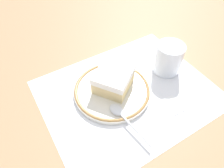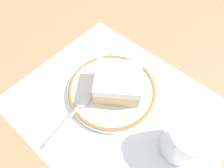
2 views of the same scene
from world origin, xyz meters
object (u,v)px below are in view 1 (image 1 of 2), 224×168
at_px(cake_slice, 114,79).
at_px(sugar_packet, 174,104).
at_px(cup, 168,60).
at_px(spoon, 120,114).
at_px(plate, 112,90).

xyz_separation_m(cake_slice, sugar_packet, (0.10, -0.12, -0.03)).
height_order(cup, sugar_packet, cup).
xyz_separation_m(cup, sugar_packet, (-0.06, -0.10, -0.03)).
height_order(cake_slice, sugar_packet, cake_slice).
distance_m(spoon, sugar_packet, 0.13).
height_order(spoon, sugar_packet, spoon).
bearing_deg(cup, plate, 177.67).
bearing_deg(cup, cake_slice, 174.65).
relative_size(cake_slice, spoon, 0.93).
bearing_deg(spoon, sugar_packet, -16.40).
distance_m(cake_slice, spoon, 0.09).
xyz_separation_m(plate, spoon, (-0.02, -0.07, 0.01)).
relative_size(spoon, sugar_packet, 2.59).
xyz_separation_m(plate, cup, (0.17, -0.01, 0.03)).
distance_m(plate, cake_slice, 0.03).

